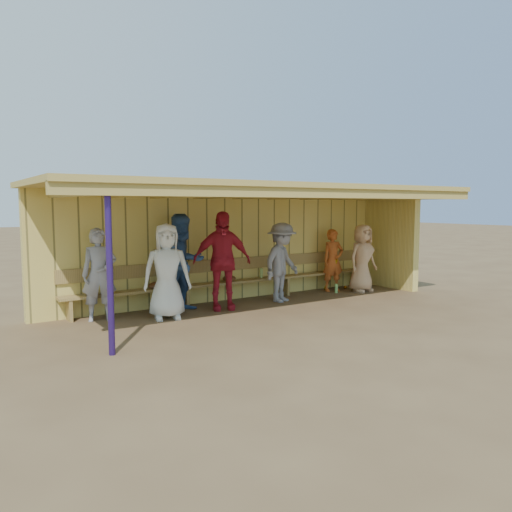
{
  "coord_description": "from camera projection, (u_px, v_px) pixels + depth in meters",
  "views": [
    {
      "loc": [
        -5.7,
        -8.23,
        2.1
      ],
      "look_at": [
        0.0,
        0.35,
        1.05
      ],
      "focal_mm": 35.0,
      "sensor_mm": 36.0,
      "label": 1
    }
  ],
  "objects": [
    {
      "name": "player_h",
      "position": [
        362.0,
        258.0,
        12.1
      ],
      "size": [
        0.82,
        0.55,
        1.64
      ],
      "primitive_type": "imported",
      "rotation": [
        0.0,
        0.0,
        0.03
      ],
      "color": "tan",
      "rests_on": "ground"
    },
    {
      "name": "player_e",
      "position": [
        282.0,
        262.0,
        10.84
      ],
      "size": [
        1.27,
        0.99,
        1.72
      ],
      "primitive_type": "imported",
      "rotation": [
        0.0,
        0.0,
        0.36
      ],
      "color": "gray",
      "rests_on": "ground"
    },
    {
      "name": "player_g",
      "position": [
        333.0,
        260.0,
        12.17
      ],
      "size": [
        0.61,
        0.46,
        1.52
      ],
      "primitive_type": "imported",
      "rotation": [
        0.0,
        0.0,
        -0.19
      ],
      "color": "#B14D1C",
      "rests_on": "ground"
    },
    {
      "name": "player_b",
      "position": [
        167.0,
        271.0,
        9.19
      ],
      "size": [
        0.99,
        0.78,
        1.77
      ],
      "primitive_type": "imported",
      "rotation": [
        0.0,
        0.0,
        -0.28
      ],
      "color": "white",
      "rests_on": "ground"
    },
    {
      "name": "player_c",
      "position": [
        183.0,
        263.0,
        9.86
      ],
      "size": [
        1.05,
        0.88,
        1.94
      ],
      "primitive_type": "imported",
      "rotation": [
        0.0,
        0.0,
        0.17
      ],
      "color": "#305085",
      "rests_on": "ground"
    },
    {
      "name": "bench",
      "position": [
        237.0,
        277.0,
        11.04
      ],
      "size": [
        7.6,
        0.34,
        0.93
      ],
      "color": "#A08244",
      "rests_on": "ground"
    },
    {
      "name": "dugout_equipment",
      "position": [
        215.0,
        281.0,
        10.59
      ],
      "size": [
        5.18,
        0.62,
        0.8
      ],
      "color": "gold",
      "rests_on": "ground"
    },
    {
      "name": "ground",
      "position": [
        265.0,
        309.0,
        10.17
      ],
      "size": [
        90.0,
        90.0,
        0.0
      ],
      "primitive_type": "plane",
      "color": "brown",
      "rests_on": "ground"
    },
    {
      "name": "player_a",
      "position": [
        99.0,
        275.0,
        9.04
      ],
      "size": [
        0.7,
        0.55,
        1.7
      ],
      "primitive_type": "imported",
      "rotation": [
        0.0,
        0.0,
        -0.26
      ],
      "color": "gray",
      "rests_on": "ground"
    },
    {
      "name": "player_d",
      "position": [
        222.0,
        261.0,
        10.01
      ],
      "size": [
        1.26,
        0.85,
        1.98
      ],
      "primitive_type": "imported",
      "rotation": [
        0.0,
        0.0,
        -0.34
      ],
      "color": "red",
      "rests_on": "ground"
    },
    {
      "name": "dugout_structure",
      "position": [
        262.0,
        224.0,
        10.78
      ],
      "size": [
        8.8,
        3.2,
        2.5
      ],
      "color": "#DEC65E",
      "rests_on": "ground"
    }
  ]
}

